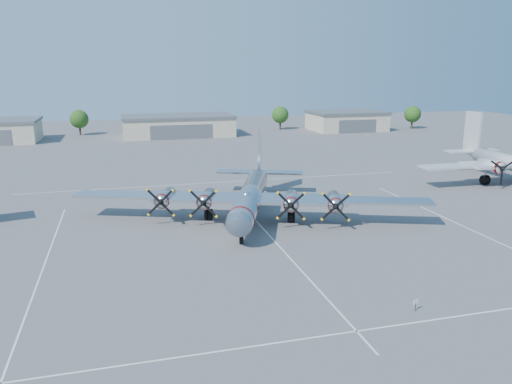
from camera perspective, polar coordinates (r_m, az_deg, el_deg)
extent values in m
plane|color=#59595B|center=(54.49, 1.11, -4.53)|extent=(260.00, 260.00, 0.00)
cube|color=silver|center=(48.40, -23.20, -8.14)|extent=(0.15, 40.00, 0.01)
cube|color=silver|center=(49.98, 2.72, -6.27)|extent=(0.15, 40.00, 0.01)
cube|color=silver|center=(60.18, 23.14, -3.88)|extent=(0.15, 40.00, 0.01)
cube|color=silver|center=(35.65, 11.42, -15.33)|extent=(60.00, 0.15, 0.01)
cube|color=silver|center=(77.93, -4.04, 1.12)|extent=(60.00, 0.15, 0.01)
cube|color=#B8AC92|center=(133.22, -8.88, 7.39)|extent=(28.00, 14.00, 4.80)
cube|color=slate|center=(132.95, -8.93, 8.55)|extent=(28.60, 14.60, 0.60)
cube|color=slate|center=(126.34, -8.51, 6.78)|extent=(15.40, 0.20, 3.60)
cube|color=#B8AC92|center=(146.45, 10.30, 7.92)|extent=(20.00, 14.00, 4.80)
cube|color=slate|center=(146.20, 10.34, 8.97)|extent=(20.60, 14.60, 0.60)
cube|color=slate|center=(140.21, 11.52, 7.35)|extent=(11.00, 0.20, 3.60)
cylinder|color=#382619|center=(140.88, -19.47, 6.71)|extent=(0.50, 0.50, 2.80)
sphere|color=#1C4413|center=(140.59, -19.56, 7.85)|extent=(4.80, 4.80, 4.80)
cylinder|color=#382619|center=(145.49, 2.78, 7.69)|extent=(0.50, 0.50, 2.80)
sphere|color=#1C4413|center=(145.20, 2.79, 8.80)|extent=(4.80, 4.80, 4.80)
cylinder|color=#382619|center=(154.46, 17.38, 7.44)|extent=(0.50, 0.50, 2.80)
sphere|color=#1C4413|center=(154.19, 17.46, 8.49)|extent=(4.80, 4.80, 4.80)
cylinder|color=black|center=(39.16, 17.76, -12.39)|extent=(0.05, 0.05, 0.68)
cube|color=white|center=(38.99, 17.80, -11.88)|extent=(0.46, 0.16, 0.34)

